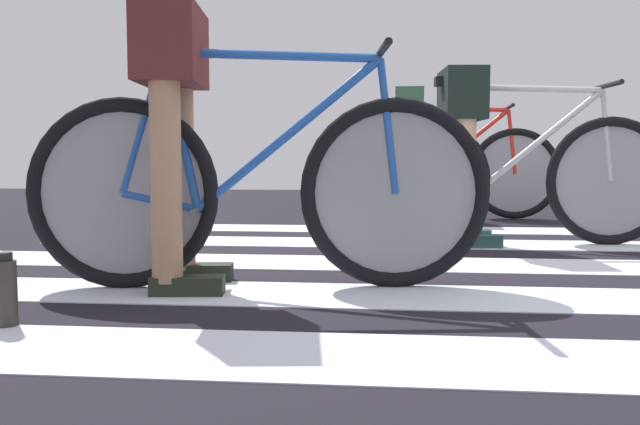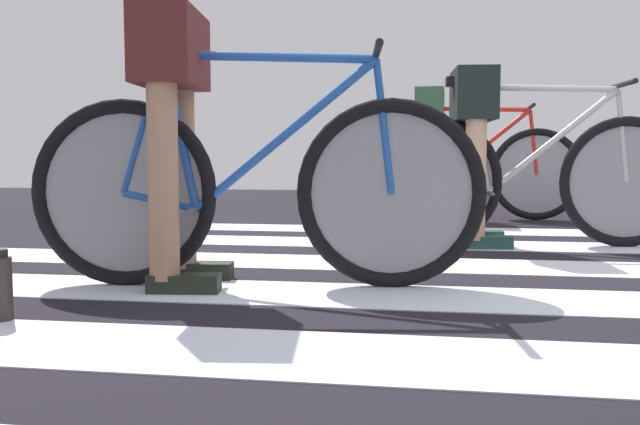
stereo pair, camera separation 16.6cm
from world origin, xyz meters
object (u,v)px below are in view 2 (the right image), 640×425
Objects in this scene: cyclist_2_of_3 at (474,132)px; bicycle_2_of_3 at (530,177)px; cyclist_3_of_3 at (430,135)px; cyclist_1_of_3 at (173,110)px; water_bottle at (1,287)px; bicycle_3_of_3 at (469,171)px; bicycle_1_of_3 at (255,186)px.

bicycle_2_of_3 is at bearing 0.00° from cyclist_2_of_3.
bicycle_2_of_3 is 1.79m from cyclist_3_of_3.
cyclist_1_of_3 is 0.60× the size of bicycle_2_of_3.
cyclist_1_of_3 is at bearing 63.75° from water_bottle.
bicycle_2_of_3 and bicycle_3_of_3 have the same top height.
bicycle_2_of_3 is at bearing -79.76° from bicycle_3_of_3.
cyclist_2_of_3 is at bearing -180.00° from bicycle_2_of_3.
cyclist_3_of_3 is at bearing 66.08° from cyclist_1_of_3.
cyclist_2_of_3 reaches higher than water_bottle.
cyclist_3_of_3 reaches higher than bicycle_1_of_3.
cyclist_2_of_3 is 4.43× the size of water_bottle.
water_bottle is at bearing -130.70° from cyclist_2_of_3.
bicycle_1_of_3 is 0.42m from cyclist_1_of_3.
cyclist_1_of_3 is 1.07× the size of cyclist_2_of_3.
bicycle_3_of_3 is (-0.24, 1.67, 0.00)m from bicycle_2_of_3.
bicycle_1_of_3 is 1.66m from cyclist_2_of_3.
cyclist_3_of_3 is (0.65, 3.09, 0.28)m from bicycle_1_of_3.
water_bottle is at bearing -106.56° from cyclist_3_of_3.
bicycle_3_of_3 is (1.26, 3.11, -0.29)m from cyclist_1_of_3.
cyclist_3_of_3 reaches higher than bicycle_2_of_3.
bicycle_1_of_3 is 1.67× the size of cyclist_1_of_3.
bicycle_1_of_3 is at bearing -134.81° from bicycle_2_of_3.
cyclist_1_of_3 is 2.10m from bicycle_2_of_3.
bicycle_1_of_3 is at bearing -127.10° from cyclist_2_of_3.
water_bottle is (-1.51, -2.05, -0.53)m from cyclist_2_of_3.
bicycle_3_of_3 is at bearing 93.80° from bicycle_2_of_3.
cyclist_3_of_3 is (0.95, 3.12, -0.00)m from cyclist_1_of_3.
bicycle_1_of_3 is at bearing -0.00° from cyclist_1_of_3.
cyclist_2_of_3 is 2.60m from water_bottle.
water_bottle is at bearing -135.60° from bicycle_2_of_3.
cyclist_2_of_3 reaches higher than bicycle_2_of_3.
bicycle_3_of_3 is (0.07, 1.70, -0.24)m from cyclist_2_of_3.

